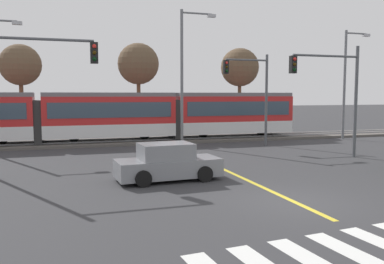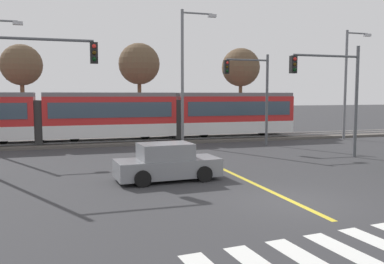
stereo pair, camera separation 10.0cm
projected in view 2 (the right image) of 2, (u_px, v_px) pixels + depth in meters
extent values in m
plane|color=#333335|center=(293.00, 202.00, 13.23)|extent=(200.00, 200.00, 0.00)
cube|color=#56514C|center=(164.00, 140.00, 30.11)|extent=(120.00, 4.00, 0.18)
cube|color=#939399|center=(166.00, 139.00, 29.41)|extent=(120.00, 0.08, 0.10)
cube|color=#939399|center=(162.00, 137.00, 30.78)|extent=(120.00, 0.08, 0.10)
cylinder|color=black|center=(3.00, 139.00, 26.79)|extent=(0.70, 0.20, 0.70)
cube|color=silver|center=(111.00, 130.00, 28.86)|extent=(9.00, 2.60, 0.90)
cube|color=red|center=(110.00, 110.00, 28.73)|extent=(9.00, 2.60, 1.90)
cube|color=#384756|center=(112.00, 110.00, 27.47)|extent=(8.28, 0.04, 1.04)
cube|color=slate|center=(110.00, 95.00, 28.63)|extent=(9.00, 2.39, 0.28)
cylinder|color=black|center=(145.00, 135.00, 29.64)|extent=(0.70, 0.20, 0.70)
cylinder|color=black|center=(75.00, 137.00, 28.16)|extent=(0.70, 0.20, 0.70)
cube|color=silver|center=(234.00, 126.00, 31.71)|extent=(9.00, 2.60, 0.90)
cube|color=red|center=(234.00, 109.00, 31.58)|extent=(9.00, 2.60, 1.90)
cube|color=#384756|center=(241.00, 109.00, 30.32)|extent=(8.28, 0.04, 1.04)
cube|color=slate|center=(234.00, 95.00, 31.48)|extent=(9.00, 2.39, 0.28)
cylinder|color=black|center=(262.00, 131.00, 32.50)|extent=(0.70, 0.20, 0.70)
cylinder|color=black|center=(204.00, 133.00, 31.01)|extent=(0.70, 0.20, 0.70)
cube|color=#2D2D2D|center=(39.00, 121.00, 27.37)|extent=(0.50, 2.34, 2.80)
cube|color=#2D2D2D|center=(175.00, 119.00, 30.22)|extent=(0.50, 2.34, 2.80)
cube|color=silver|center=(313.00, 263.00, 8.44)|extent=(0.79, 2.84, 0.01)
cube|color=silver|center=(353.00, 255.00, 8.85)|extent=(0.79, 2.84, 0.01)
cube|color=gold|center=(217.00, 166.00, 19.69)|extent=(0.20, 17.97, 0.01)
cube|color=gray|center=(168.00, 168.00, 16.52)|extent=(4.29, 1.94, 0.72)
cube|color=gray|center=(165.00, 151.00, 16.42)|extent=(2.19, 1.64, 0.64)
cube|color=#384756|center=(188.00, 150.00, 16.78)|extent=(0.18, 1.43, 0.52)
cube|color=#384756|center=(160.00, 149.00, 17.15)|extent=(1.78, 0.14, 0.48)
cylinder|color=black|center=(189.00, 167.00, 17.78)|extent=(0.65, 0.26, 0.64)
cylinder|color=black|center=(204.00, 174.00, 16.20)|extent=(0.65, 0.26, 0.64)
cylinder|color=black|center=(133.00, 171.00, 16.88)|extent=(0.65, 0.26, 0.64)
cylinder|color=black|center=(143.00, 179.00, 15.30)|extent=(0.65, 0.26, 0.64)
cylinder|color=#515459|center=(267.00, 100.00, 27.68)|extent=(0.18, 0.18, 6.17)
cylinder|color=#515459|center=(247.00, 60.00, 26.98)|extent=(3.00, 0.12, 0.12)
cube|color=black|center=(226.00, 67.00, 26.58)|extent=(0.32, 0.28, 0.90)
sphere|color=red|center=(227.00, 63.00, 26.41)|extent=(0.18, 0.18, 0.18)
sphere|color=#3A2706|center=(227.00, 67.00, 26.43)|extent=(0.18, 0.18, 0.18)
sphere|color=black|center=(227.00, 71.00, 26.46)|extent=(0.18, 0.18, 0.18)
cylinder|color=#515459|center=(356.00, 102.00, 22.31)|extent=(0.18, 0.18, 6.11)
cylinder|color=#515459|center=(327.00, 56.00, 21.48)|extent=(4.00, 0.12, 0.12)
cube|color=black|center=(293.00, 65.00, 20.93)|extent=(0.32, 0.28, 0.90)
sphere|color=red|center=(295.00, 59.00, 20.76)|extent=(0.18, 0.18, 0.18)
sphere|color=#3A2706|center=(295.00, 64.00, 20.79)|extent=(0.18, 0.18, 0.18)
sphere|color=black|center=(295.00, 70.00, 20.81)|extent=(0.18, 0.18, 0.18)
cylinder|color=#515459|center=(44.00, 39.00, 16.80)|extent=(4.00, 0.12, 0.12)
cube|color=black|center=(94.00, 53.00, 17.45)|extent=(0.32, 0.28, 0.90)
sphere|color=red|center=(94.00, 46.00, 17.28)|extent=(0.18, 0.18, 0.18)
sphere|color=#3A2706|center=(94.00, 53.00, 17.31)|extent=(0.18, 0.18, 0.18)
sphere|color=black|center=(94.00, 59.00, 17.33)|extent=(0.18, 0.18, 0.18)
cube|color=#B2B2B7|center=(18.00, 23.00, 24.16)|extent=(0.56, 0.28, 0.20)
cylinder|color=slate|center=(182.00, 78.00, 27.28)|extent=(0.20, 0.20, 9.10)
cylinder|color=slate|center=(197.00, 13.00, 27.19)|extent=(2.10, 0.12, 0.12)
cube|color=#B2B2B7|center=(212.00, 16.00, 27.51)|extent=(0.56, 0.28, 0.20)
cylinder|color=slate|center=(345.00, 85.00, 31.36)|extent=(0.20, 0.20, 8.38)
cylinder|color=slate|center=(357.00, 33.00, 31.27)|extent=(1.86, 0.12, 0.12)
cube|color=#B2B2B7|center=(367.00, 35.00, 31.56)|extent=(0.56, 0.28, 0.20)
cylinder|color=brown|center=(23.00, 106.00, 31.79)|extent=(0.32, 0.32, 5.13)
sphere|color=brown|center=(21.00, 65.00, 31.50)|extent=(3.18, 3.18, 3.18)
cylinder|color=brown|center=(140.00, 104.00, 34.21)|extent=(0.32, 0.32, 5.34)
sphere|color=brown|center=(139.00, 64.00, 33.90)|extent=(3.44, 3.44, 3.44)
cylinder|color=brown|center=(240.00, 104.00, 37.19)|extent=(0.32, 0.32, 5.24)
sphere|color=brown|center=(241.00, 67.00, 36.88)|extent=(3.46, 3.46, 3.46)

